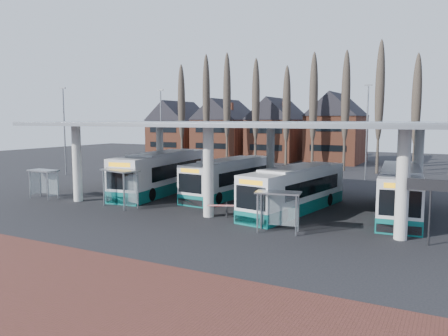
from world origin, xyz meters
The scene contains 17 objects.
ground centered at (0.00, 0.00, 0.00)m, with size 140.00×140.00×0.00m, color black.
brick_strip centered at (0.00, -12.00, 0.01)m, with size 70.00×10.00×0.03m, color #532721.
station_canopy centered at (0.00, 8.00, 5.68)m, with size 32.00×16.00×6.34m.
poplar_row centered at (0.00, 33.00, 8.78)m, with size 45.10×1.10×14.50m.
townhouse_row centered at (-15.75, 44.00, 5.94)m, with size 36.80×10.30×12.25m.
lamp_post_a centered at (-18.00, 22.00, 5.34)m, with size 0.80×0.16×10.17m.
lamp_post_b centered at (6.00, 26.00, 5.34)m, with size 0.80×0.16×10.17m.
lamp_post_d centered at (-26.00, 14.00, 5.34)m, with size 0.80×0.16×10.17m.
bus_0 centered at (-8.61, 9.30, 1.71)m, with size 4.21×13.25×3.62m.
bus_1 centered at (-2.38, 10.48, 1.49)m, with size 3.40×11.58×3.17m.
bus_2 centered at (4.54, 7.01, 1.50)m, with size 4.23×11.67×3.17m.
bus_3 centered at (11.23, 9.23, 1.55)m, with size 3.70×12.04×3.29m.
shelter_0 centered at (-15.50, 2.28, 1.71)m, with size 2.55×1.30×2.35m.
shelter_1 centered at (-7.33, 2.37, 2.04)m, with size 3.30×2.22×2.81m.
shelter_2 centered at (5.57, 0.92, 1.72)m, with size 2.74×1.73×2.37m.
info_sign_0 centered at (13.42, 1.93, 2.88)m, with size 2.31×0.17×3.44m.
barrier centered at (1.20, 2.46, 0.80)m, with size 1.89×1.00×1.03m.
Camera 1 is at (14.35, -22.40, 6.45)m, focal length 35.00 mm.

